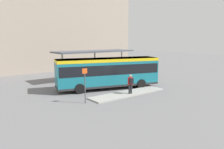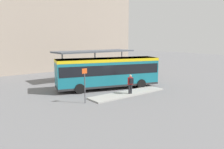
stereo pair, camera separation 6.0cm
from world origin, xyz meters
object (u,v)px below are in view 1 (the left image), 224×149
(pedestrian_waiting, at_px, (131,83))
(city_bus, at_px, (108,71))
(bicycle_black, at_px, (136,73))
(potted_planter_near_shelter, at_px, (111,75))
(bicycle_orange, at_px, (133,73))
(platform_sign, at_px, (85,84))

(pedestrian_waiting, bearing_deg, city_bus, 15.87)
(city_bus, bearing_deg, bicycle_black, 43.32)
(city_bus, bearing_deg, potted_planter_near_shelter, 65.36)
(pedestrian_waiting, distance_m, bicycle_orange, 11.13)
(bicycle_black, bearing_deg, city_bus, -69.89)
(city_bus, relative_size, bicycle_black, 6.32)
(pedestrian_waiting, xyz_separation_m, bicycle_orange, (7.78, 7.92, -0.78))
(city_bus, distance_m, potted_planter_near_shelter, 3.93)
(platform_sign, bearing_deg, pedestrian_waiting, -3.65)
(bicycle_black, xyz_separation_m, potted_planter_near_shelter, (-5.13, -0.95, 0.38))
(pedestrian_waiting, xyz_separation_m, platform_sign, (-4.64, 0.30, 0.43))
(pedestrian_waiting, bearing_deg, potted_planter_near_shelter, -5.97)
(pedestrian_waiting, distance_m, bicycle_black, 10.53)
(potted_planter_near_shelter, relative_size, platform_sign, 0.52)
(city_bus, relative_size, pedestrian_waiting, 6.09)
(potted_planter_near_shelter, bearing_deg, city_bus, -131.68)
(city_bus, relative_size, bicycle_orange, 6.56)
(bicycle_black, bearing_deg, bicycle_orange, 163.40)
(bicycle_orange, xyz_separation_m, potted_planter_near_shelter, (-5.26, -1.68, 0.39))
(city_bus, relative_size, potted_planter_near_shelter, 7.44)
(bicycle_black, xyz_separation_m, bicycle_orange, (0.13, 0.73, -0.01))
(pedestrian_waiting, xyz_separation_m, bicycle_black, (7.65, 7.20, -0.76))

